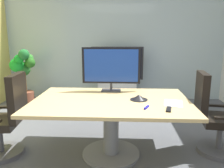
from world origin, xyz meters
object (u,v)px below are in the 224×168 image
object	(u,v)px
conference_table	(111,113)
remote_control	(169,109)
potted_plant	(23,73)
wall_display_unit	(117,83)
office_chair_right	(213,120)
tv_monitor	(111,67)
conference_phone	(139,98)
office_chair_left	(6,122)

from	to	relation	value
conference_table	remote_control	bearing A→B (deg)	-29.64
potted_plant	wall_display_unit	bearing A→B (deg)	8.43
conference_table	office_chair_right	world-z (taller)	office_chair_right
conference_table	wall_display_unit	xyz separation A→B (m)	(0.01, 2.48, -0.14)
tv_monitor	conference_phone	distance (m)	0.68
tv_monitor	wall_display_unit	xyz separation A→B (m)	(0.03, 2.01, -0.68)
wall_display_unit	remote_control	xyz separation A→B (m)	(0.64, -2.85, 0.33)
conference_phone	office_chair_left	bearing A→B (deg)	-176.90
conference_phone	wall_display_unit	bearing A→B (deg)	97.93
conference_phone	remote_control	world-z (taller)	conference_phone
office_chair_right	wall_display_unit	world-z (taller)	wall_display_unit
office_chair_left	remote_control	bearing A→B (deg)	76.12
office_chair_left	remote_control	world-z (taller)	office_chair_left
wall_display_unit	potted_plant	xyz separation A→B (m)	(-2.12, -0.31, 0.30)
office_chair_right	tv_monitor	size ratio (longest dim) A/B	1.30
office_chair_left	tv_monitor	size ratio (longest dim) A/B	1.30
tv_monitor	conference_phone	size ratio (longest dim) A/B	3.82
potted_plant	tv_monitor	bearing A→B (deg)	-39.07
conference_table	tv_monitor	size ratio (longest dim) A/B	2.35
conference_table	office_chair_right	distance (m)	1.37
conference_table	tv_monitor	world-z (taller)	tv_monitor
tv_monitor	potted_plant	bearing A→B (deg)	140.93
office_chair_right	conference_phone	distance (m)	1.07
office_chair_left	potted_plant	xyz separation A→B (m)	(-0.76, 2.25, 0.28)
wall_display_unit	conference_phone	xyz separation A→B (m)	(0.34, -2.47, 0.35)
potted_plant	remote_control	distance (m)	3.75
conference_table	tv_monitor	bearing A→B (deg)	92.90
office_chair_left	potted_plant	bearing A→B (deg)	-167.12
conference_table	conference_phone	xyz separation A→B (m)	(0.35, 0.01, 0.21)
tv_monitor	potted_plant	distance (m)	2.72
tv_monitor	wall_display_unit	size ratio (longest dim) A/B	0.64
conference_table	tv_monitor	distance (m)	0.71
office_chair_left	tv_monitor	bearing A→B (deg)	106.70
conference_table	wall_display_unit	distance (m)	2.48
office_chair_right	remote_control	distance (m)	0.92
office_chair_right	tv_monitor	bearing A→B (deg)	84.24
wall_display_unit	conference_table	bearing A→B (deg)	-90.23
tv_monitor	remote_control	distance (m)	1.13
conference_table	conference_phone	size ratio (longest dim) A/B	8.97
wall_display_unit	conference_phone	world-z (taller)	wall_display_unit
office_chair_left	tv_monitor	distance (m)	1.59
office_chair_left	office_chair_right	world-z (taller)	same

